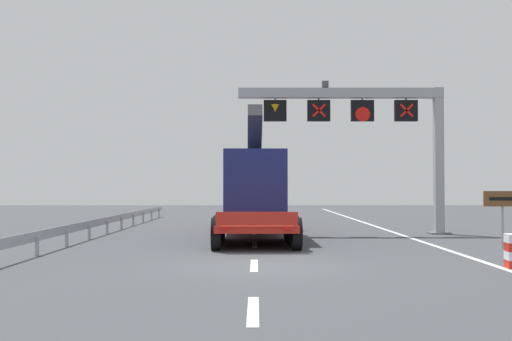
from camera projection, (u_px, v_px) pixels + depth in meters
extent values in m
plane|color=#424449|center=(262.00, 266.00, 16.75)|extent=(112.00, 112.00, 0.00)
cube|color=silver|center=(250.00, 311.00, 10.75)|extent=(0.20, 2.60, 0.01)
cube|color=silver|center=(252.00, 265.00, 16.91)|extent=(0.20, 2.60, 0.01)
cube|color=silver|center=(252.00, 244.00, 23.07)|extent=(0.20, 2.60, 0.01)
cube|color=silver|center=(252.00, 232.00, 29.23)|extent=(0.20, 2.60, 0.01)
cube|color=silver|center=(252.00, 224.00, 35.39)|extent=(0.20, 2.60, 0.01)
cube|color=silver|center=(253.00, 219.00, 41.55)|extent=(0.20, 2.60, 0.01)
cube|color=silver|center=(253.00, 215.00, 47.71)|extent=(0.20, 2.60, 0.01)
cube|color=silver|center=(253.00, 212.00, 53.87)|extent=(0.20, 2.60, 0.01)
cube|color=silver|center=(253.00, 209.00, 60.03)|extent=(0.20, 2.60, 0.01)
cube|color=silver|center=(253.00, 207.00, 66.19)|extent=(0.20, 2.60, 0.01)
cube|color=silver|center=(393.00, 233.00, 28.77)|extent=(0.20, 63.00, 0.01)
cube|color=#9EA0A5|center=(436.00, 161.00, 28.41)|extent=(0.40, 0.40, 6.64)
cube|color=slate|center=(436.00, 233.00, 28.33)|extent=(0.90, 0.90, 0.08)
cube|color=#9EA0A5|center=(338.00, 93.00, 28.47)|extent=(9.28, 0.44, 0.44)
cube|color=#4C4C51|center=(322.00, 84.00, 28.48)|extent=(0.28, 0.40, 0.28)
cube|color=black|center=(403.00, 111.00, 28.47)|extent=(1.03, 0.24, 0.96)
cube|color=#9EA0A5|center=(403.00, 99.00, 28.48)|extent=(0.08, 0.08, 0.16)
cube|color=red|center=(404.00, 110.00, 28.34)|extent=(0.63, 0.02, 0.63)
cube|color=red|center=(404.00, 110.00, 28.34)|extent=(0.63, 0.02, 0.63)
cube|color=black|center=(360.00, 111.00, 28.46)|extent=(1.03, 0.24, 0.96)
cube|color=#9EA0A5|center=(360.00, 99.00, 28.47)|extent=(0.08, 0.08, 0.16)
cone|color=red|center=(360.00, 114.00, 28.32)|extent=(0.66, 0.02, 0.66)
cube|color=black|center=(316.00, 111.00, 28.45)|extent=(1.03, 0.24, 0.96)
cube|color=#9EA0A5|center=(316.00, 99.00, 28.46)|extent=(0.08, 0.08, 0.16)
cube|color=red|center=(316.00, 110.00, 28.32)|extent=(0.63, 0.02, 0.63)
cube|color=red|center=(316.00, 110.00, 28.32)|extent=(0.63, 0.02, 0.63)
cube|color=black|center=(272.00, 111.00, 28.44)|extent=(1.03, 0.24, 0.96)
cube|color=#9EA0A5|center=(272.00, 99.00, 28.45)|extent=(0.08, 0.08, 0.16)
cone|color=orange|center=(273.00, 108.00, 28.31)|extent=(0.37, 0.37, 0.34)
cube|color=red|center=(252.00, 221.00, 25.50)|extent=(2.98, 10.45, 0.24)
cube|color=red|center=(254.00, 219.00, 20.23)|extent=(2.66, 0.13, 0.44)
cylinder|color=black|center=(214.00, 234.00, 20.97)|extent=(0.34, 1.11, 1.10)
cylinder|color=black|center=(294.00, 234.00, 21.02)|extent=(0.34, 1.11, 1.10)
cylinder|color=black|center=(215.00, 232.00, 22.02)|extent=(0.34, 1.11, 1.10)
cylinder|color=black|center=(292.00, 232.00, 22.07)|extent=(0.34, 1.11, 1.10)
cylinder|color=black|center=(216.00, 230.00, 23.06)|extent=(0.34, 1.11, 1.10)
cylinder|color=black|center=(289.00, 230.00, 23.12)|extent=(0.34, 1.11, 1.10)
cylinder|color=black|center=(217.00, 228.00, 24.11)|extent=(0.34, 1.11, 1.10)
cylinder|color=black|center=(287.00, 228.00, 24.17)|extent=(0.34, 1.11, 1.10)
cylinder|color=black|center=(218.00, 226.00, 25.16)|extent=(0.34, 1.11, 1.10)
cylinder|color=black|center=(285.00, 226.00, 25.22)|extent=(0.34, 1.11, 1.10)
cube|color=red|center=(250.00, 187.00, 32.63)|extent=(2.63, 3.24, 3.10)
cube|color=black|center=(250.00, 174.00, 32.65)|extent=(2.66, 3.26, 0.60)
cylinder|color=black|center=(225.00, 216.00, 33.44)|extent=(0.36, 1.11, 1.10)
cylinder|color=black|center=(274.00, 216.00, 33.50)|extent=(0.36, 1.11, 1.10)
cylinder|color=black|center=(224.00, 218.00, 31.44)|extent=(0.36, 1.11, 1.10)
cylinder|color=black|center=(276.00, 218.00, 31.50)|extent=(0.36, 1.11, 1.10)
cube|color=navy|center=(252.00, 185.00, 25.94)|extent=(2.48, 5.76, 2.70)
cube|color=#2D2D33|center=(252.00, 137.00, 25.13)|extent=(0.61, 2.95, 2.29)
cube|color=red|center=(224.00, 228.00, 20.16)|extent=(0.20, 0.06, 0.12)
cube|color=red|center=(285.00, 228.00, 20.20)|extent=(0.20, 0.06, 0.12)
cylinder|color=#9EA0A5|center=(499.00, 219.00, 21.83)|extent=(0.10, 0.10, 1.98)
cube|color=brown|center=(500.00, 199.00, 21.79)|extent=(1.35, 0.06, 0.54)
cube|color=black|center=(500.00, 199.00, 21.76)|extent=(0.97, 0.01, 0.12)
cube|color=#999EA3|center=(111.00, 219.00, 29.89)|extent=(0.04, 30.32, 0.32)
cube|color=#999EA3|center=(34.00, 246.00, 19.27)|extent=(0.10, 0.10, 0.60)
cube|color=#999EA3|center=(64.00, 238.00, 22.30)|extent=(0.10, 0.10, 0.60)
cube|color=#999EA3|center=(87.00, 232.00, 25.33)|extent=(0.10, 0.10, 0.60)
cube|color=#999EA3|center=(104.00, 227.00, 28.36)|extent=(0.10, 0.10, 0.60)
cube|color=#999EA3|center=(119.00, 223.00, 31.39)|extent=(0.10, 0.10, 0.60)
cube|color=#999EA3|center=(131.00, 220.00, 34.42)|extent=(0.10, 0.10, 0.60)
cube|color=#999EA3|center=(141.00, 217.00, 37.45)|extent=(0.10, 0.10, 0.60)
cube|color=#999EA3|center=(149.00, 215.00, 40.48)|extent=(0.10, 0.10, 0.60)
cube|color=#999EA3|center=(156.00, 213.00, 43.52)|extent=(0.10, 0.10, 0.60)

